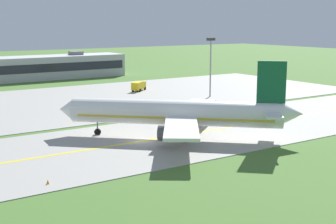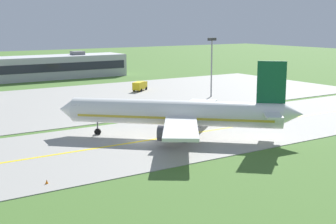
# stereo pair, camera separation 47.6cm
# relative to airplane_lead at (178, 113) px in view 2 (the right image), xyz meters

# --- Properties ---
(ground_plane) EXTENTS (500.00, 500.00, 0.00)m
(ground_plane) POSITION_rel_airplane_lead_xyz_m (-6.07, 1.20, -4.13)
(ground_plane) COLOR #47702D
(taxiway_strip) EXTENTS (240.00, 28.00, 0.10)m
(taxiway_strip) POSITION_rel_airplane_lead_xyz_m (-6.07, 1.20, -4.08)
(taxiway_strip) COLOR #9E9B93
(taxiway_strip) RESTS_ON ground
(apron_pad) EXTENTS (140.00, 52.00, 0.10)m
(apron_pad) POSITION_rel_airplane_lead_xyz_m (3.93, 43.20, -4.08)
(apron_pad) COLOR #9E9B93
(apron_pad) RESTS_ON ground
(taxiway_centreline) EXTENTS (220.00, 0.60, 0.01)m
(taxiway_centreline) POSITION_rel_airplane_lead_xyz_m (-6.07, 1.20, -4.03)
(taxiway_centreline) COLOR yellow
(taxiway_centreline) RESTS_ON taxiway_strip
(airplane_lead) EXTENTS (31.92, 30.50, 12.70)m
(airplane_lead) POSITION_rel_airplane_lead_xyz_m (0.00, 0.00, 0.00)
(airplane_lead) COLOR white
(airplane_lead) RESTS_ON ground
(service_truck_fuel) EXTENTS (5.98, 5.33, 2.60)m
(service_truck_fuel) POSITION_rel_airplane_lead_xyz_m (21.64, 49.82, -2.60)
(service_truck_fuel) COLOR yellow
(service_truck_fuel) RESTS_ON ground
(terminal_building) EXTENTS (51.62, 12.75, 8.67)m
(terminal_building) POSITION_rel_airplane_lead_xyz_m (11.25, 92.15, -0.38)
(terminal_building) COLOR #B2B2B7
(terminal_building) RESTS_ON ground
(apron_light_mast) EXTENTS (2.40, 0.50, 14.70)m
(apron_light_mast) POSITION_rel_airplane_lead_xyz_m (31.48, 31.17, 5.19)
(apron_light_mast) COLOR gray
(apron_light_mast) RESTS_ON ground
(traffic_cone_near_edge) EXTENTS (0.44, 0.44, 0.60)m
(traffic_cone_near_edge) POSITION_rel_airplane_lead_xyz_m (-25.35, -10.13, -3.83)
(traffic_cone_near_edge) COLOR orange
(traffic_cone_near_edge) RESTS_ON ground
(traffic_cone_mid_edge) EXTENTS (0.44, 0.44, 0.60)m
(traffic_cone_mid_edge) POSITION_rel_airplane_lead_xyz_m (10.37, 12.22, -3.83)
(traffic_cone_mid_edge) COLOR orange
(traffic_cone_mid_edge) RESTS_ON ground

